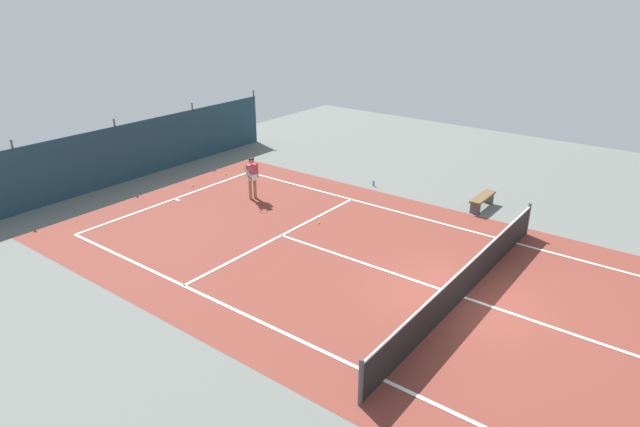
{
  "coord_description": "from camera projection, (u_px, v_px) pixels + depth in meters",
  "views": [
    {
      "loc": [
        -12.19,
        -4.46,
        7.64
      ],
      "look_at": [
        0.57,
        5.23,
        0.9
      ],
      "focal_mm": 30.47,
      "sensor_mm": 36.0,
      "label": 1
    }
  ],
  "objects": [
    {
      "name": "tennis_ball_midcourt",
      "position": [
        226.0,
        174.0,
        23.72
      ],
      "size": [
        0.07,
        0.07,
        0.07
      ],
      "primitive_type": "sphere",
      "color": "#CCDB33",
      "rests_on": "ground"
    },
    {
      "name": "tennis_net",
      "position": [
        466.0,
        281.0,
        14.2
      ],
      "size": [
        10.12,
        0.1,
        1.1
      ],
      "color": "black",
      "rests_on": "ground"
    },
    {
      "name": "courtside_bench",
      "position": [
        483.0,
        199.0,
        20.02
      ],
      "size": [
        1.6,
        0.4,
        0.49
      ],
      "color": "brown",
      "rests_on": "ground"
    },
    {
      "name": "tennis_player",
      "position": [
        252.0,
        175.0,
        20.71
      ],
      "size": [
        0.83,
        0.66,
        1.64
      ],
      "rotation": [
        0.0,
        0.0,
        2.79
      ],
      "color": "#9E7051",
      "rests_on": "ground"
    },
    {
      "name": "back_fence",
      "position": [
        115.0,
        165.0,
        22.89
      ],
      "size": [
        16.3,
        0.98,
        2.7
      ],
      "color": "#1E3D4C",
      "rests_on": "ground"
    },
    {
      "name": "water_bottle",
      "position": [
        374.0,
        183.0,
        22.37
      ],
      "size": [
        0.08,
        0.08,
        0.24
      ],
      "primitive_type": "cylinder",
      "color": "#338CD8",
      "rests_on": "ground"
    },
    {
      "name": "court_surface",
      "position": [
        464.0,
        297.0,
        14.39
      ],
      "size": [
        11.02,
        26.6,
        0.01
      ],
      "color": "brown",
      "rests_on": "ground"
    },
    {
      "name": "tennis_ball_by_sideline",
      "position": [
        193.0,
        186.0,
        22.35
      ],
      "size": [
        0.07,
        0.07,
        0.07
      ],
      "primitive_type": "sphere",
      "color": "#CCDB33",
      "rests_on": "ground"
    },
    {
      "name": "tennis_ball_near_player",
      "position": [
        319.0,
        223.0,
        18.85
      ],
      "size": [
        0.07,
        0.07,
        0.07
      ],
      "primitive_type": "sphere",
      "color": "#CCDB33",
      "rests_on": "ground"
    },
    {
      "name": "ground_plane",
      "position": [
        464.0,
        298.0,
        14.39
      ],
      "size": [
        36.0,
        36.0,
        0.0
      ],
      "primitive_type": "plane",
      "color": "slate"
    }
  ]
}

